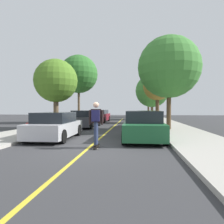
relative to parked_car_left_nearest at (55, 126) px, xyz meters
name	(u,v)px	position (x,y,z in m)	size (l,w,h in m)	color
ground	(88,148)	(2.26, -2.26, -0.67)	(80.00, 80.00, 0.00)	#353538
sidewalk_right	(215,149)	(7.05, -2.26, -0.60)	(2.96, 56.00, 0.14)	#ADA89E
center_line	(104,135)	(2.26, 1.74, -0.67)	(0.12, 39.20, 0.01)	gold
parked_car_left_nearest	(55,126)	(0.00, 0.00, 0.00)	(1.97, 4.20, 1.38)	#B7B7BC
parked_car_left_near	(86,119)	(0.00, 6.57, 0.03)	(1.89, 4.66, 1.41)	#38383D
parked_car_left_far	(99,116)	(0.00, 13.17, 0.02)	(2.05, 4.61, 1.39)	maroon
parked_car_right_nearest	(143,126)	(4.51, 0.29, 0.04)	(1.99, 4.59, 1.46)	#1E5B33
parked_car_right_near	(140,120)	(4.52, 6.99, -0.03)	(1.95, 4.10, 1.29)	navy
street_tree_left_nearest	(56,81)	(-1.91, 4.94, 2.99)	(3.28, 3.28, 5.18)	brown
street_tree_left_near	(79,74)	(-1.91, 11.36, 4.54)	(4.05, 4.05, 7.11)	brown
street_tree_right_nearest	(169,67)	(6.42, 4.43, 3.76)	(4.29, 4.29, 6.44)	#4C3823
street_tree_right_near	(157,86)	(6.42, 11.98, 3.21)	(3.00, 3.00, 5.27)	#4C3823
street_tree_right_far	(152,91)	(6.42, 18.91, 3.31)	(4.56, 4.56, 6.13)	brown
street_tree_right_farthest	(148,91)	(6.42, 26.79, 3.94)	(4.35, 4.35, 6.65)	#4C3823
fire_hydrant	(28,129)	(-1.50, -0.03, -0.19)	(0.20, 0.20, 0.70)	#B2140F
skateboard	(96,146)	(2.55, -2.17, -0.58)	(0.29, 0.86, 0.10)	black
skateboarder	(96,121)	(2.56, -2.20, 0.43)	(0.59, 0.71, 1.74)	black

